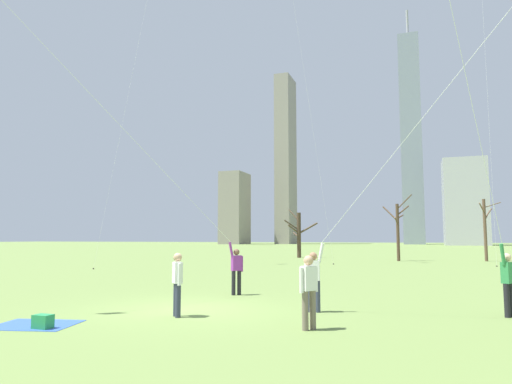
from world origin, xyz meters
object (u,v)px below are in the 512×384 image
bystander_strolling_midfield (177,281)px  bare_tree_rightmost (398,227)px  kite_flyer_midfield_center_green (389,180)px  bystander_watching_nearby (309,288)px  picnic_spot (40,323)px  bare_tree_right_of_center (485,227)px  kite_flyer_midfield_right_purple (489,190)px  bare_tree_left_of_center (299,233)px  distant_kite_high_overhead_teal (146,7)px  distant_kite_low_near_trees_pink (295,14)px  kite_flyer_foreground_left_white (212,241)px

bystander_strolling_midfield → bare_tree_rightmost: bare_tree_rightmost is taller
kite_flyer_midfield_center_green → bystander_watching_nearby: 3.67m
kite_flyer_midfield_center_green → bystander_strolling_midfield: (-5.23, -1.45, -2.59)m
picnic_spot → bare_tree_right_of_center: 38.77m
kite_flyer_midfield_right_purple → bystander_strolling_midfield: kite_flyer_midfield_right_purple is taller
bare_tree_left_of_center → distant_kite_high_overhead_teal: bearing=-114.1°
kite_flyer_midfield_center_green → distant_kite_high_overhead_teal: size_ratio=0.55×
bare_tree_rightmost → distant_kite_low_near_trees_pink: bearing=-133.9°
picnic_spot → bare_tree_rightmost: bearing=78.9°
kite_flyer_midfield_right_purple → distant_kite_low_near_trees_pink: bearing=115.2°
distant_kite_low_near_trees_pink → picnic_spot: distant_kite_low_near_trees_pink is taller
bare_tree_right_of_center → kite_flyer_midfield_right_purple: bearing=-97.2°
distant_kite_low_near_trees_pink → bare_tree_rightmost: distant_kite_low_near_trees_pink is taller
distant_kite_high_overhead_teal → bare_tree_right_of_center: size_ratio=4.13×
bare_tree_right_of_center → bare_tree_rightmost: bearing=-164.3°
bystander_watching_nearby → kite_flyer_foreground_left_white: bearing=134.3°
kite_flyer_midfield_right_purple → bare_tree_left_of_center: size_ratio=2.52×
kite_flyer_midfield_center_green → distant_kite_low_near_trees_pink: size_ratio=0.52×
kite_flyer_midfield_center_green → kite_flyer_foreground_left_white: 6.77m
distant_kite_high_overhead_teal → bare_tree_rightmost: distant_kite_high_overhead_teal is taller
distant_kite_low_near_trees_pink → bare_tree_rightmost: size_ratio=4.01×
bystander_strolling_midfield → distant_kite_high_overhead_teal: size_ratio=0.07×
kite_flyer_midfield_right_purple → distant_kite_low_near_trees_pink: (-10.46, 22.28, 17.04)m
bare_tree_right_of_center → bare_tree_left_of_center: 17.23m
bare_tree_right_of_center → bare_tree_left_of_center: size_ratio=1.08×
bare_tree_right_of_center → distant_kite_high_overhead_teal: bearing=-148.1°
picnic_spot → distant_kite_low_near_trees_pink: bearing=91.3°
kite_flyer_midfield_right_purple → bare_tree_left_of_center: kite_flyer_midfield_right_purple is taller
distant_kite_high_overhead_teal → picnic_spot: bearing=-62.1°
kite_flyer_midfield_right_purple → distant_kite_high_overhead_teal: (-20.81, 16.43, 16.53)m
kite_flyer_foreground_left_white → distant_kite_high_overhead_teal: 26.07m
kite_flyer_midfield_center_green → bystander_watching_nearby: kite_flyer_midfield_center_green is taller
bystander_watching_nearby → bare_tree_right_of_center: (8.06, 34.40, 2.02)m
kite_flyer_midfield_center_green → bare_tree_right_of_center: 33.04m
kite_flyer_foreground_left_white → distant_kite_low_near_trees_pink: bearing=95.7°
kite_flyer_midfield_center_green → bystander_watching_nearby: bearing=-130.0°
bare_tree_left_of_center → bystander_strolling_midfield: bearing=-81.2°
kite_flyer_foreground_left_white → picnic_spot: bearing=-103.0°
kite_flyer_midfield_right_purple → kite_flyer_foreground_left_white: (-8.44, 1.98, -1.31)m
kite_flyer_midfield_right_purple → bare_tree_right_of_center: size_ratio=2.33×
bare_tree_rightmost → bare_tree_right_of_center: bearing=15.7°
bare_tree_left_of_center → bare_tree_rightmost: bare_tree_rightmost is taller
bare_tree_rightmost → bystander_watching_nearby: bearing=-91.5°
distant_kite_low_near_trees_pink → bare_tree_left_of_center: (-2.64, 11.34, -17.75)m
bystander_watching_nearby → bare_tree_right_of_center: size_ratio=0.30×
picnic_spot → kite_flyer_foreground_left_white: bearing=77.0°
kite_flyer_midfield_right_purple → bare_tree_rightmost: size_ratio=2.16×
bystander_watching_nearby → distant_kite_high_overhead_teal: bearing=131.5°
picnic_spot → bystander_watching_nearby: bearing=16.1°
bare_tree_left_of_center → distant_kite_low_near_trees_pink: bearing=-76.9°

